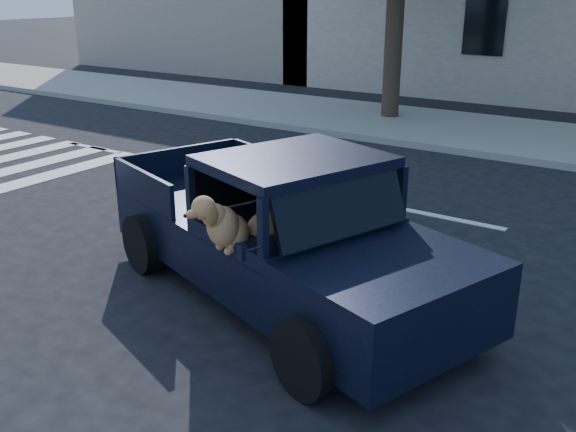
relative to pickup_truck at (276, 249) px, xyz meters
name	(u,v)px	position (x,y,z in m)	size (l,w,h in m)	color
ground	(340,308)	(0.76, 0.12, -0.57)	(120.00, 120.00, 0.00)	black
far_sidewalk	(547,141)	(0.76, 9.32, -0.49)	(60.00, 4.00, 0.15)	gray
pickup_truck	(276,249)	(0.00, 0.00, 0.00)	(5.03, 3.25, 1.68)	black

